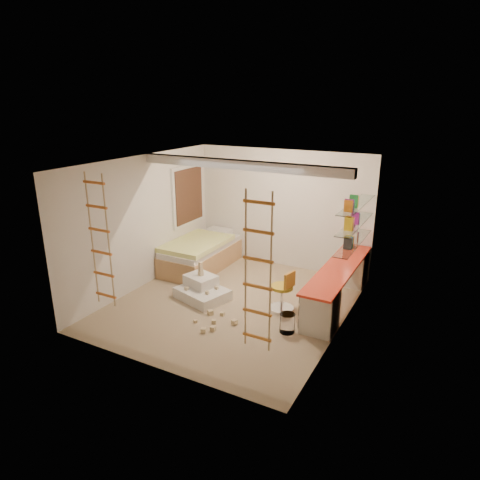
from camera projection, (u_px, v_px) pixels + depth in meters
The scene contains 15 objects.
floor at pixel (232, 303), 7.92m from camera, with size 4.50×4.50×0.00m, color #9B8464.
ceiling_beam at pixel (240, 165), 7.38m from camera, with size 4.00×0.18×0.16m, color white.
window_frame at pixel (188, 195), 9.57m from camera, with size 0.06×1.15×1.35m, color white.
window_blind at pixel (189, 195), 9.56m from camera, with size 0.02×1.00×1.20m, color #4C2D1E.
rope_ladder_left at pixel (100, 241), 6.58m from camera, with size 0.41×0.04×2.13m, color #C46121, non-canonical shape.
rope_ladder_right at pixel (258, 273), 5.38m from camera, with size 0.41×0.04×2.13m, color #C27921, non-canonical shape.
waste_bin at pixel (287, 323), 6.90m from camera, with size 0.26×0.26×0.32m, color white.
desk at pixel (338, 284), 7.75m from camera, with size 0.56×2.80×0.75m.
shelves at pixel (355, 224), 7.56m from camera, with size 0.25×1.80×0.71m.
bed at pixel (201, 254), 9.51m from camera, with size 1.02×2.00×0.69m.
task_lamp at pixel (352, 232), 8.34m from camera, with size 0.14×0.36×0.57m.
swivel_chair at pixel (283, 296), 7.59m from camera, with size 0.54×0.54×0.76m.
play_platform at pixel (202, 290), 8.10m from camera, with size 1.07×0.93×0.40m.
toy_blocks at pixel (209, 302), 7.56m from camera, with size 1.31×1.26×0.67m.
books at pixel (356, 220), 7.54m from camera, with size 0.14×0.64×0.92m.
Camera 1 is at (3.49, -6.24, 3.60)m, focal length 32.00 mm.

